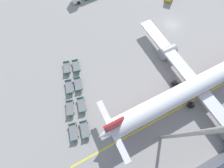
% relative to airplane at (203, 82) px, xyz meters
% --- Properties ---
extents(ground_plane, '(500.00, 500.00, 0.00)m').
position_rel_airplane_xyz_m(ground_plane, '(-17.79, 6.50, -3.00)').
color(ground_plane, gray).
extents(airplane, '(39.19, 46.62, 11.63)m').
position_rel_airplane_xyz_m(airplane, '(0.00, 0.00, 0.00)').
color(airplane, silver).
rests_on(airplane, ground_plane).
extents(baggage_dolly_row_near_col_a, '(3.92, 2.23, 0.92)m').
position_rel_airplane_xyz_m(baggage_dolly_row_near_col_a, '(-16.54, -23.89, -2.53)').
color(baggage_dolly_row_near_col_a, slate).
rests_on(baggage_dolly_row_near_col_a, ground_plane).
extents(baggage_dolly_row_near_col_b, '(3.93, 2.07, 0.92)m').
position_rel_airplane_xyz_m(baggage_dolly_row_near_col_b, '(-11.72, -24.86, -2.53)').
color(baggage_dolly_row_near_col_b, slate).
rests_on(baggage_dolly_row_near_col_b, ground_plane).
extents(baggage_dolly_row_near_col_c, '(3.92, 2.25, 0.92)m').
position_rel_airplane_xyz_m(baggage_dolly_row_near_col_c, '(-7.19, -26.17, -2.53)').
color(baggage_dolly_row_near_col_c, slate).
rests_on(baggage_dolly_row_near_col_c, ground_plane).
extents(baggage_dolly_row_near_col_d, '(3.93, 2.00, 0.92)m').
position_rel_airplane_xyz_m(baggage_dolly_row_near_col_d, '(-2.53, -26.98, -2.53)').
color(baggage_dolly_row_near_col_d, slate).
rests_on(baggage_dolly_row_near_col_d, ground_plane).
extents(baggage_dolly_row_mid_a_col_a, '(3.93, 1.99, 0.92)m').
position_rel_airplane_xyz_m(baggage_dolly_row_mid_a_col_a, '(-16.06, -21.79, -2.53)').
color(baggage_dolly_row_mid_a_col_a, slate).
rests_on(baggage_dolly_row_mid_a_col_a, ground_plane).
extents(baggage_dolly_row_mid_a_col_b, '(3.93, 2.01, 0.92)m').
position_rel_airplane_xyz_m(baggage_dolly_row_mid_a_col_b, '(-11.51, -22.89, -2.53)').
color(baggage_dolly_row_mid_a_col_b, slate).
rests_on(baggage_dolly_row_mid_a_col_b, ground_plane).
extents(baggage_dolly_row_mid_a_col_c, '(3.93, 2.01, 0.92)m').
position_rel_airplane_xyz_m(baggage_dolly_row_mid_a_col_c, '(-6.82, -23.79, -2.53)').
color(baggage_dolly_row_mid_a_col_c, slate).
rests_on(baggage_dolly_row_mid_a_col_c, ground_plane).
extents(baggage_dolly_row_mid_a_col_d, '(3.93, 1.98, 0.92)m').
position_rel_airplane_xyz_m(baggage_dolly_row_mid_a_col_d, '(-2.06, -24.88, -2.53)').
color(baggage_dolly_row_mid_a_col_d, slate).
rests_on(baggage_dolly_row_mid_a_col_d, ground_plane).
extents(apron_light_mast, '(2.00, 0.70, 25.32)m').
position_rel_airplane_xyz_m(apron_light_mast, '(5.43, -12.41, 11.45)').
color(apron_light_mast, '#ADA89E').
rests_on(apron_light_mast, ground_plane).
extents(stand_guidance_stripe, '(1.31, 38.65, 0.01)m').
position_rel_airplane_xyz_m(stand_guidance_stripe, '(2.33, -10.07, -3.00)').
color(stand_guidance_stripe, yellow).
rests_on(stand_guidance_stripe, ground_plane).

